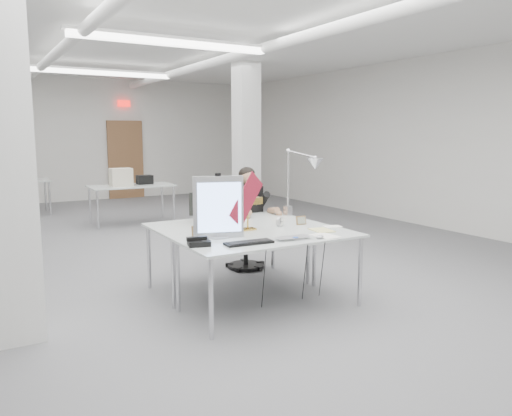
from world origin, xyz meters
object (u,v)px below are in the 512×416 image
at_px(monitor, 218,207).
at_px(desk_phone, 199,243).
at_px(bankers_lamp, 248,214).
at_px(architect_lamp, 300,177).
at_px(desk_main, 271,237).
at_px(seated_person, 248,201).
at_px(beige_monitor, 211,206).
at_px(laptop, 295,239).
at_px(office_chair, 246,229).

xyz_separation_m(monitor, desk_phone, (-0.31, -0.22, -0.28)).
distance_m(bankers_lamp, architect_lamp, 1.00).
height_order(desk_main, monitor, monitor).
height_order(desk_main, desk_phone, desk_phone).
bearing_deg(desk_main, bankers_lamp, 96.00).
bearing_deg(architect_lamp, bankers_lamp, -139.26).
xyz_separation_m(seated_person, monitor, (-1.02, -1.24, 0.16)).
height_order(seated_person, beige_monitor, seated_person).
distance_m(laptop, architect_lamp, 1.35).
bearing_deg(architect_lamp, desk_main, -119.07).
distance_m(seated_person, monitor, 1.61).
bearing_deg(desk_main, beige_monitor, 100.22).
distance_m(seated_person, beige_monitor, 0.84).
distance_m(laptop, desk_phone, 0.92).
height_order(office_chair, desk_phone, office_chair).
height_order(office_chair, architect_lamp, architect_lamp).
distance_m(office_chair, architect_lamp, 1.10).
xyz_separation_m(office_chair, bankers_lamp, (-0.58, -1.09, 0.41)).
distance_m(desk_phone, architect_lamp, 1.86).
height_order(monitor, architect_lamp, architect_lamp).
distance_m(desk_main, monitor, 0.61).
relative_size(office_chair, bankers_lamp, 2.98).
bearing_deg(seated_person, bankers_lamp, -130.02).
relative_size(desk_main, monitor, 2.97).
relative_size(desk_main, desk_phone, 9.13).
bearing_deg(seated_person, beige_monitor, -159.93).
distance_m(laptop, bankers_lamp, 0.72).
distance_m(seated_person, laptop, 1.78).
distance_m(monitor, bankers_lamp, 0.50).
relative_size(office_chair, beige_monitor, 2.62).
xyz_separation_m(bankers_lamp, architect_lamp, (0.89, 0.33, 0.32)).
bearing_deg(laptop, seated_person, 80.48).
distance_m(office_chair, bankers_lamp, 1.30).
xyz_separation_m(office_chair, architect_lamp, (0.31, -0.76, 0.72)).
relative_size(laptop, bankers_lamp, 0.99).
bearing_deg(architect_lamp, seated_person, 134.43).
bearing_deg(beige_monitor, desk_main, -58.71).
bearing_deg(seated_person, desk_main, -121.47).
distance_m(desk_phone, beige_monitor, 1.21).
bearing_deg(desk_phone, desk_main, 16.10).
xyz_separation_m(desk_main, monitor, (-0.48, 0.19, 0.32)).
height_order(desk_phone, beige_monitor, beige_monitor).
xyz_separation_m(laptop, architect_lamp, (0.75, 1.01, 0.48)).
xyz_separation_m(bankers_lamp, beige_monitor, (-0.14, 0.61, 0.01)).
distance_m(desk_main, desk_phone, 0.79).
distance_m(monitor, beige_monitor, 0.87).
distance_m(desk_main, architect_lamp, 1.22).
relative_size(desk_main, laptop, 5.16).
bearing_deg(architect_lamp, desk_phone, -134.83).
height_order(monitor, laptop, monitor).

